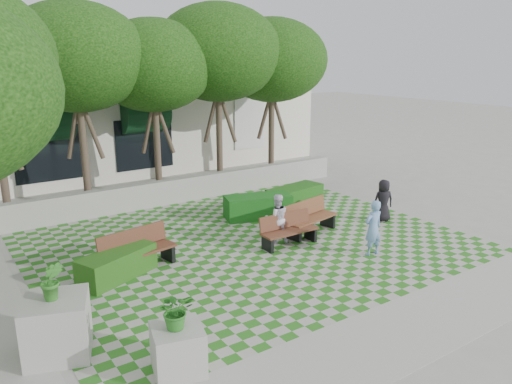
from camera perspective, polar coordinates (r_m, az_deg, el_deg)
ground at (r=13.99m, az=1.79°, el=-7.21°), size 90.00×90.00×0.00m
lawn at (r=14.75m, az=-0.51°, el=-5.95°), size 12.00×12.00×0.00m
sidewalk_south at (r=10.95m, az=16.92°, el=-14.74°), size 16.00×2.00×0.01m
retaining_wall at (r=18.94m, az=-9.31°, el=0.14°), size 15.00×0.36×0.90m
bench_east at (r=15.60m, az=6.15°, el=-2.96°), size 2.00×1.01×1.01m
bench_mid at (r=14.59m, az=3.72°, el=-4.39°), size 1.77×0.61×0.93m
bench_west at (r=13.30m, az=-13.42°, el=-6.55°), size 2.07×1.00×1.04m
hedge_east at (r=18.15m, az=4.46°, el=-0.59°), size 2.32×1.23×0.77m
hedge_midright at (r=16.97m, az=0.23°, el=-1.67°), size 2.39×1.50×0.78m
hedge_west at (r=12.99m, az=-15.58°, el=-7.98°), size 2.15×1.50×0.70m
planter_front at (r=9.10m, az=-8.96°, el=-16.38°), size 1.04×1.04×1.53m
planter_back at (r=10.13m, az=-21.79°, el=-13.83°), size 1.43×1.43×1.86m
person_blue at (r=14.10m, az=13.24°, el=-4.02°), size 0.59×0.40×1.57m
person_dark at (r=17.07m, az=14.34°, el=-0.95°), size 0.81×0.68×1.42m
person_white at (r=14.67m, az=2.39°, el=-3.05°), size 0.87×0.79×1.47m
tree_row at (r=17.35m, az=-15.38°, el=14.24°), size 17.70×13.40×7.41m
building at (r=26.10m, az=-15.13°, el=8.63°), size 18.00×8.92×5.15m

